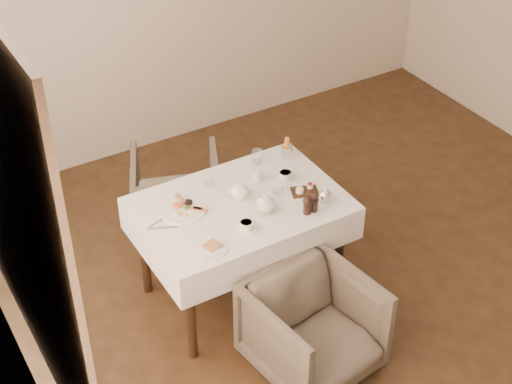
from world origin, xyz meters
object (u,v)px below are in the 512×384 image
at_px(armchair_near, 314,328).
at_px(breakfast_plate, 183,209).
at_px(teapot_centre, 240,191).
at_px(table, 241,218).
at_px(armchair_far, 176,192).

relative_size(armchair_near, breakfast_plate, 2.43).
relative_size(breakfast_plate, teapot_centre, 1.83).
xyz_separation_m(table, teapot_centre, (0.02, 0.04, 0.18)).
relative_size(table, breakfast_plate, 4.50).
relative_size(table, armchair_far, 1.99).
distance_m(table, teapot_centre, 0.19).
xyz_separation_m(armchair_far, teapot_centre, (0.06, -0.85, 0.52)).
relative_size(table, teapot_centre, 8.21).
bearing_deg(armchair_far, breakfast_plate, 92.84).
bearing_deg(table, teapot_centre, 63.19).
bearing_deg(armchair_near, teapot_centre, 84.34).
relative_size(armchair_near, teapot_centre, 4.43).
height_order(armchair_near, teapot_centre, teapot_centre).
height_order(armchair_near, armchair_far, armchair_near).
bearing_deg(armchair_far, teapot_centre, 117.98).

